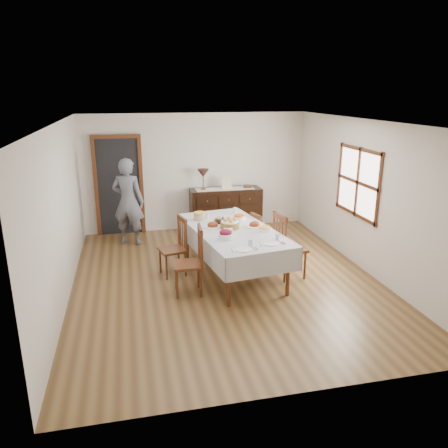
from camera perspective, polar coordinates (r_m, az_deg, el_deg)
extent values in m
plane|color=brown|center=(7.43, 0.17, -7.24)|extent=(6.00, 6.00, 0.00)
cube|color=silver|center=(6.79, 0.19, 13.19)|extent=(5.00, 6.00, 0.02)
cube|color=silver|center=(9.88, -3.69, 6.76)|extent=(5.00, 0.02, 2.60)
cube|color=silver|center=(4.28, 9.15, -7.39)|extent=(5.00, 0.02, 2.60)
cube|color=silver|center=(6.91, -20.49, 1.22)|extent=(0.02, 6.00, 2.60)
cube|color=silver|center=(7.92, 18.14, 3.37)|extent=(0.02, 6.00, 2.60)
cube|color=white|center=(8.13, 17.14, 5.24)|extent=(0.02, 1.30, 1.10)
cube|color=#562A15|center=(8.12, 17.06, 5.24)|extent=(0.03, 1.46, 1.26)
cube|color=black|center=(9.78, -13.54, 4.72)|extent=(0.90, 0.06, 2.10)
cube|color=#562A15|center=(9.76, -13.55, 4.69)|extent=(1.04, 0.08, 2.18)
cube|color=#BCBDC1|center=(7.31, 1.13, -0.77)|extent=(1.56, 2.56, 0.04)
cylinder|color=#562A15|center=(6.40, 0.63, -7.59)|extent=(0.06, 0.06, 0.78)
cylinder|color=#562A15|center=(6.80, 8.37, -6.24)|extent=(0.06, 0.06, 0.78)
cylinder|color=#562A15|center=(8.22, -4.85, -1.95)|extent=(0.06, 0.06, 0.78)
cylinder|color=#562A15|center=(8.54, 1.47, -1.17)|extent=(0.06, 0.06, 0.78)
cube|color=#BCBDC1|center=(7.16, -3.39, -2.57)|extent=(0.40, 2.42, 0.37)
cube|color=#BCBDC1|center=(7.61, 5.37, -1.43)|extent=(0.40, 2.42, 0.37)
cube|color=#BCBDC1|center=(6.34, 5.37, -5.30)|extent=(1.23, 0.21, 0.37)
cube|color=#BCBDC1|center=(8.44, -2.05, 0.50)|extent=(1.23, 0.21, 0.37)
cube|color=#562A15|center=(6.80, -4.76, -5.31)|extent=(0.47, 0.47, 0.04)
cylinder|color=#562A15|center=(7.05, -6.31, -6.71)|extent=(0.04, 0.04, 0.46)
cylinder|color=#562A15|center=(6.72, -6.13, -7.94)|extent=(0.04, 0.04, 0.46)
cylinder|color=#562A15|center=(7.07, -3.37, -6.54)|extent=(0.04, 0.04, 0.46)
cylinder|color=#562A15|center=(6.75, -3.04, -7.76)|extent=(0.04, 0.04, 0.46)
cylinder|color=#562A15|center=(6.89, -3.28, -2.32)|extent=(0.04, 0.04, 0.60)
cylinder|color=#562A15|center=(6.53, -2.91, -3.42)|extent=(0.04, 0.04, 0.60)
cube|color=#562A15|center=(6.62, -3.14, -0.78)|extent=(0.07, 0.43, 0.09)
cylinder|color=#562A15|center=(6.80, -3.19, -2.75)|extent=(0.02, 0.02, 0.49)
cylinder|color=#562A15|center=(6.71, -3.10, -3.02)|extent=(0.02, 0.02, 0.49)
cylinder|color=#562A15|center=(6.62, -3.01, -3.31)|extent=(0.02, 0.02, 0.49)
cube|color=#562A15|center=(7.51, -6.76, -3.37)|extent=(0.51, 0.51, 0.04)
cylinder|color=#562A15|center=(7.70, -8.33, -4.80)|extent=(0.04, 0.04, 0.43)
cylinder|color=#562A15|center=(7.40, -7.52, -5.70)|extent=(0.04, 0.04, 0.43)
cylinder|color=#562A15|center=(7.80, -5.93, -4.42)|extent=(0.04, 0.04, 0.43)
cylinder|color=#562A15|center=(7.50, -5.03, -5.29)|extent=(0.04, 0.04, 0.43)
cylinder|color=#562A15|center=(7.64, -5.93, -0.75)|extent=(0.04, 0.04, 0.56)
cylinder|color=#562A15|center=(7.32, -4.96, -1.53)|extent=(0.04, 0.04, 0.56)
cube|color=#562A15|center=(7.41, -5.50, 0.64)|extent=(0.13, 0.40, 0.08)
cylinder|color=#562A15|center=(7.56, -5.69, -1.08)|extent=(0.02, 0.02, 0.46)
cylinder|color=#562A15|center=(7.48, -5.45, -1.28)|extent=(0.02, 0.02, 0.46)
cylinder|color=#562A15|center=(7.40, -5.20, -1.48)|extent=(0.02, 0.02, 0.46)
cube|color=#562A15|center=(7.45, 8.62, -3.23)|extent=(0.53, 0.53, 0.04)
cylinder|color=#562A15|center=(7.48, 10.52, -5.37)|extent=(0.04, 0.04, 0.48)
cylinder|color=#562A15|center=(7.78, 9.07, -4.40)|extent=(0.04, 0.04, 0.48)
cylinder|color=#562A15|center=(7.30, 7.96, -5.82)|extent=(0.04, 0.04, 0.48)
cylinder|color=#562A15|center=(7.61, 6.58, -4.80)|extent=(0.04, 0.04, 0.48)
cylinder|color=#562A15|center=(7.08, 8.03, -1.60)|extent=(0.04, 0.04, 0.62)
cylinder|color=#562A15|center=(7.41, 6.54, -0.68)|extent=(0.04, 0.04, 0.62)
cube|color=#562A15|center=(7.17, 7.35, 0.91)|extent=(0.11, 0.45, 0.09)
cylinder|color=#562A15|center=(7.17, 7.64, -1.53)|extent=(0.02, 0.02, 0.51)
cylinder|color=#562A15|center=(7.25, 7.26, -1.29)|extent=(0.02, 0.02, 0.51)
cylinder|color=#562A15|center=(7.34, 6.89, -1.06)|extent=(0.02, 0.02, 0.51)
cube|color=#562A15|center=(8.22, 5.15, -1.89)|extent=(0.46, 0.46, 0.04)
cylinder|color=#562A15|center=(8.26, 6.57, -3.40)|extent=(0.03, 0.03, 0.38)
cylinder|color=#562A15|center=(8.49, 5.39, -2.78)|extent=(0.03, 0.03, 0.38)
cylinder|color=#562A15|center=(8.09, 4.82, -3.77)|extent=(0.03, 0.03, 0.38)
cylinder|color=#562A15|center=(8.33, 3.67, -3.13)|extent=(0.03, 0.03, 0.38)
cylinder|color=#562A15|center=(7.93, 4.84, -0.72)|extent=(0.04, 0.04, 0.50)
cylinder|color=#562A15|center=(8.18, 3.60, -0.12)|extent=(0.04, 0.04, 0.50)
cube|color=#562A15|center=(7.99, 4.24, 1.04)|extent=(0.13, 0.35, 0.07)
cylinder|color=#562A15|center=(7.99, 4.52, -0.68)|extent=(0.02, 0.02, 0.41)
cylinder|color=#562A15|center=(8.06, 4.20, -0.53)|extent=(0.02, 0.02, 0.41)
cylinder|color=#562A15|center=(8.12, 3.90, -0.39)|extent=(0.02, 0.02, 0.41)
cube|color=black|center=(9.91, 0.22, 1.94)|extent=(1.59, 0.53, 0.95)
cube|color=black|center=(9.48, -2.22, 3.03)|extent=(0.45, 0.02, 0.19)
sphere|color=brown|center=(9.46, -2.20, 3.00)|extent=(0.03, 0.03, 0.03)
cube|color=black|center=(9.58, 0.59, 3.18)|extent=(0.45, 0.02, 0.19)
sphere|color=brown|center=(9.56, 0.62, 3.15)|extent=(0.03, 0.03, 0.03)
cube|color=black|center=(9.69, 3.34, 3.32)|extent=(0.45, 0.02, 0.19)
sphere|color=brown|center=(9.67, 3.38, 3.30)|extent=(0.03, 0.03, 0.03)
imported|color=slate|center=(9.07, -12.43, 3.24)|extent=(0.69, 0.57, 1.91)
cylinder|color=brown|center=(7.32, 0.77, -0.16)|extent=(0.32, 0.32, 0.10)
cylinder|color=white|center=(7.30, 0.77, 0.31)|extent=(0.29, 0.29, 0.02)
sphere|color=#BC9041|center=(7.31, 1.38, 0.57)|extent=(0.08, 0.08, 0.08)
sphere|color=#BC9041|center=(7.37, 0.62, 0.70)|extent=(0.08, 0.08, 0.08)
sphere|color=#BC9041|center=(7.28, 0.15, 0.49)|extent=(0.08, 0.08, 0.08)
sphere|color=#BC9041|center=(7.22, 0.91, 0.36)|extent=(0.08, 0.08, 0.08)
cylinder|color=black|center=(7.66, -0.27, 0.42)|extent=(0.27, 0.27, 0.05)
ellipsoid|color=pink|center=(7.66, 0.27, 0.83)|extent=(0.05, 0.05, 0.06)
ellipsoid|color=#68DCFF|center=(7.71, -0.11, 0.95)|extent=(0.05, 0.05, 0.06)
ellipsoid|color=#8CCB61|center=(7.70, -0.65, 0.91)|extent=(0.05, 0.05, 0.06)
ellipsoid|color=#F5C151|center=(7.63, -0.82, 0.76)|extent=(0.05, 0.05, 0.06)
ellipsoid|color=#AB82C8|center=(7.57, -0.45, 0.65)|extent=(0.05, 0.05, 0.06)
ellipsoid|color=#FFE773|center=(7.59, 0.10, 0.68)|extent=(0.05, 0.05, 0.06)
cylinder|color=white|center=(7.39, -1.47, -0.35)|extent=(0.29, 0.29, 0.02)
ellipsoid|color=maroon|center=(7.38, -1.47, -0.12)|extent=(0.19, 0.16, 0.11)
cylinder|color=white|center=(7.43, 4.01, -0.29)|extent=(0.32, 0.32, 0.02)
ellipsoid|color=maroon|center=(7.43, 4.02, -0.06)|extent=(0.19, 0.16, 0.11)
cylinder|color=white|center=(6.80, 0.22, -1.62)|extent=(0.24, 0.24, 0.08)
ellipsoid|color=maroon|center=(6.78, 0.23, -1.12)|extent=(0.20, 0.17, 0.11)
cylinder|color=white|center=(7.83, 2.01, 0.80)|extent=(0.21, 0.21, 0.06)
cylinder|color=#DA540C|center=(7.82, 2.01, 1.12)|extent=(0.18, 0.18, 0.03)
cylinder|color=tan|center=(7.80, -3.23, 0.90)|extent=(0.21, 0.21, 0.10)
cylinder|color=gold|center=(7.78, -3.24, 1.41)|extent=(0.20, 0.20, 0.04)
cylinder|color=white|center=(7.24, 5.28, -0.69)|extent=(0.25, 0.25, 0.05)
cylinder|color=#F1AC4E|center=(7.23, 5.29, -0.42)|extent=(0.20, 0.20, 0.02)
cube|color=white|center=(7.08, 0.59, -0.90)|extent=(0.15, 0.11, 0.07)
cylinder|color=white|center=(6.35, 2.55, -3.34)|extent=(0.25, 0.25, 0.01)
cube|color=white|center=(6.32, 1.06, -3.48)|extent=(0.10, 0.13, 0.01)
cube|color=silver|center=(6.31, 1.06, -3.43)|extent=(0.04, 0.16, 0.01)
cube|color=silver|center=(6.40, 3.93, -3.25)|extent=(0.04, 0.18, 0.01)
cube|color=silver|center=(6.41, 4.28, -3.22)|extent=(0.04, 0.14, 0.01)
cylinder|color=silver|center=(6.51, 3.49, -2.42)|extent=(0.07, 0.07, 0.10)
cylinder|color=white|center=(6.63, 6.16, -2.55)|extent=(0.25, 0.25, 0.01)
cube|color=white|center=(6.58, 4.76, -2.68)|extent=(0.10, 0.13, 0.01)
cube|color=silver|center=(6.58, 4.76, -2.64)|extent=(0.04, 0.16, 0.01)
cube|color=silver|center=(6.68, 7.46, -2.46)|extent=(0.04, 0.18, 0.01)
cube|color=silver|center=(6.69, 7.79, -2.44)|extent=(0.04, 0.14, 0.01)
cylinder|color=silver|center=(6.80, 6.97, -1.69)|extent=(0.07, 0.07, 0.10)
cylinder|color=silver|center=(7.90, -2.21, 1.09)|extent=(0.06, 0.06, 0.10)
cylinder|color=silver|center=(8.23, 1.41, 1.80)|extent=(0.06, 0.06, 0.11)
cube|color=white|center=(9.77, 0.09, 4.64)|extent=(1.30, 0.35, 0.01)
cylinder|color=brown|center=(9.68, -2.72, 4.57)|extent=(0.12, 0.12, 0.03)
cylinder|color=brown|center=(9.65, -2.73, 5.38)|extent=(0.02, 0.02, 0.25)
cone|color=#41271F|center=(9.61, -2.75, 6.64)|extent=(0.26, 0.26, 0.18)
cube|color=beige|center=(9.73, 0.33, 5.40)|extent=(0.22, 0.08, 0.28)
cylinder|color=#562A15|center=(9.89, 3.11, 4.92)|extent=(0.20, 0.20, 0.06)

